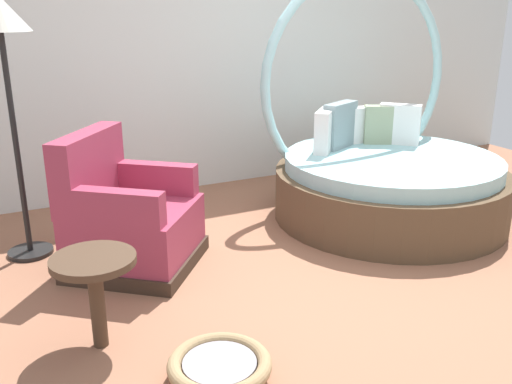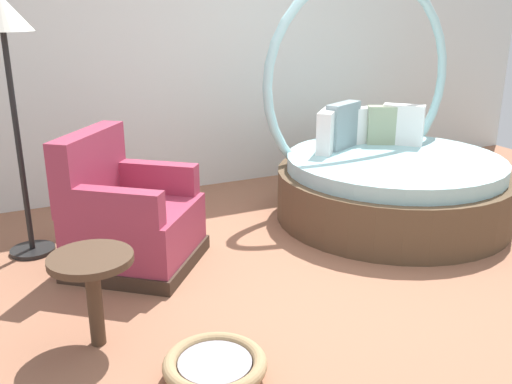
# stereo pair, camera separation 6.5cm
# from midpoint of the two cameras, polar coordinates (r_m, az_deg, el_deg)

# --- Properties ---
(ground_plane) EXTENTS (8.00, 8.00, 0.02)m
(ground_plane) POSITION_cam_midpoint_polar(r_m,az_deg,el_deg) (3.91, 7.75, -8.48)
(ground_plane) COLOR #936047
(back_wall) EXTENTS (8.00, 0.12, 2.60)m
(back_wall) POSITION_cam_midpoint_polar(r_m,az_deg,el_deg) (5.58, -4.94, 13.76)
(back_wall) COLOR silver
(back_wall) RESTS_ON ground_plane
(round_daybed) EXTENTS (1.95, 1.95, 2.07)m
(round_daybed) POSITION_cam_midpoint_polar(r_m,az_deg,el_deg) (4.97, 13.46, 1.95)
(round_daybed) COLOR brown
(round_daybed) RESTS_ON ground_plane
(red_armchair) EXTENTS (1.12, 1.12, 0.94)m
(red_armchair) POSITION_cam_midpoint_polar(r_m,az_deg,el_deg) (4.00, -12.30, -2.77)
(red_armchair) COLOR #38281E
(red_armchair) RESTS_ON ground_plane
(pet_basket) EXTENTS (0.51, 0.51, 0.13)m
(pet_basket) POSITION_cam_midpoint_polar(r_m,az_deg,el_deg) (2.87, -3.48, -17.31)
(pet_basket) COLOR #9E7F56
(pet_basket) RESTS_ON ground_plane
(side_table) EXTENTS (0.44, 0.44, 0.52)m
(side_table) POSITION_cam_midpoint_polar(r_m,az_deg,el_deg) (3.07, -15.65, -7.79)
(side_table) COLOR #473323
(side_table) RESTS_ON ground_plane
(floor_lamp) EXTENTS (0.40, 0.40, 1.82)m
(floor_lamp) POSITION_cam_midpoint_polar(r_m,az_deg,el_deg) (4.17, -23.65, 13.98)
(floor_lamp) COLOR black
(floor_lamp) RESTS_ON ground_plane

